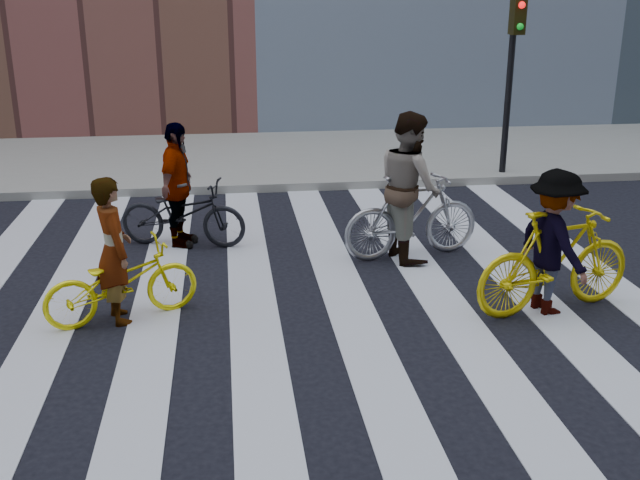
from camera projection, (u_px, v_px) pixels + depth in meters
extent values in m
plane|color=black|center=(301.00, 305.00, 8.63)|extent=(100.00, 100.00, 0.00)
cube|color=gray|center=(264.00, 158.00, 15.65)|extent=(100.00, 5.00, 0.15)
cube|color=silver|center=(55.00, 317.00, 8.30)|extent=(0.55, 10.00, 0.01)
cube|color=silver|center=(156.00, 312.00, 8.43)|extent=(0.55, 10.00, 0.01)
cube|color=silver|center=(253.00, 307.00, 8.57)|extent=(0.55, 10.00, 0.01)
cube|color=silver|center=(348.00, 302.00, 8.70)|extent=(0.55, 10.00, 0.01)
cube|color=silver|center=(440.00, 297.00, 8.83)|extent=(0.55, 10.00, 0.01)
cube|color=silver|center=(529.00, 293.00, 8.96)|extent=(0.55, 10.00, 0.01)
cube|color=silver|center=(615.00, 288.00, 9.10)|extent=(0.55, 10.00, 0.01)
cylinder|color=black|center=(508.00, 95.00, 13.72)|extent=(0.12, 0.12, 3.20)
cube|color=black|center=(518.00, 15.00, 13.13)|extent=(0.22, 0.28, 0.65)
sphere|color=red|center=(522.00, 5.00, 12.93)|extent=(0.12, 0.12, 0.12)
sphere|color=#0CCC26|center=(520.00, 27.00, 13.05)|extent=(0.12, 0.12, 0.12)
imported|color=#F8EB0D|center=(121.00, 282.00, 8.12)|extent=(1.77, 1.14, 0.88)
imported|color=#94959D|center=(412.00, 216.00, 10.00)|extent=(1.98, 0.87, 1.15)
imported|color=#D9BE0C|center=(556.00, 261.00, 8.30)|extent=(2.07, 1.01, 1.20)
imported|color=black|center=(183.00, 213.00, 10.48)|extent=(1.89, 1.06, 0.94)
imported|color=slate|center=(114.00, 250.00, 8.00)|extent=(0.57, 0.69, 1.62)
imported|color=slate|center=(409.00, 186.00, 9.86)|extent=(0.90, 1.08, 1.98)
imported|color=slate|center=(553.00, 242.00, 8.22)|extent=(0.83, 1.17, 1.64)
imported|color=slate|center=(177.00, 185.00, 10.34)|extent=(0.68, 1.10, 1.75)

